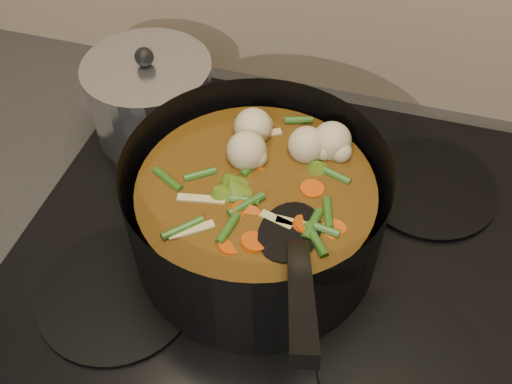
# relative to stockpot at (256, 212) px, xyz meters

# --- Properties ---
(stovetop) EXTENTS (0.62, 0.54, 0.03)m
(stovetop) POSITION_rel_stockpot_xyz_m (0.03, 0.02, -0.07)
(stovetop) COLOR black
(stovetop) RESTS_ON counter
(stockpot) EXTENTS (0.29, 0.37, 0.21)m
(stockpot) POSITION_rel_stockpot_xyz_m (0.00, 0.00, 0.00)
(stockpot) COLOR black
(stockpot) RESTS_ON stovetop
(saucepan) EXTENTS (0.17, 0.17, 0.14)m
(saucepan) POSITION_rel_stockpot_xyz_m (-0.19, 0.16, -0.01)
(saucepan) COLOR silver
(saucepan) RESTS_ON stovetop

